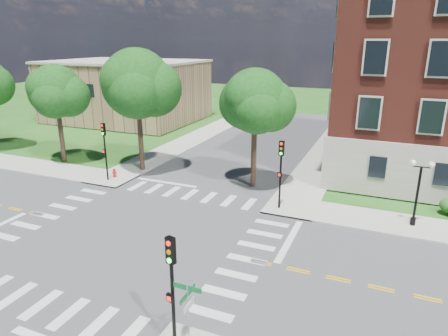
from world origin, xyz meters
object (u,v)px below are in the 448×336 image
at_px(traffic_signal_se, 172,282).
at_px(traffic_signal_nw, 105,144).
at_px(twin_lamp_west, 418,189).
at_px(street_sign_pole, 188,308).
at_px(traffic_signal_ne, 281,166).
at_px(fire_hydrant, 114,173).

height_order(traffic_signal_se, traffic_signal_nw, same).
height_order(twin_lamp_west, street_sign_pole, twin_lamp_west).
bearing_deg(traffic_signal_ne, street_sign_pole, -87.53).
bearing_deg(fire_hydrant, traffic_signal_ne, -3.59).
bearing_deg(traffic_signal_ne, twin_lamp_west, 4.74).
xyz_separation_m(street_sign_pole, fire_hydrant, (-15.29, 15.53, -1.84)).
relative_size(traffic_signal_se, traffic_signal_ne, 1.00).
xyz_separation_m(traffic_signal_se, traffic_signal_ne, (0.01, 14.58, 0.00)).
distance_m(traffic_signal_nw, fire_hydrant, 2.84).
distance_m(traffic_signal_se, street_sign_pole, 1.09).
relative_size(traffic_signal_se, traffic_signal_nw, 1.00).
xyz_separation_m(traffic_signal_se, street_sign_pole, (0.64, -0.03, -0.88)).
xyz_separation_m(traffic_signal_se, fire_hydrant, (-14.65, 15.50, -2.72)).
bearing_deg(traffic_signal_se, twin_lamp_west, 60.84).
bearing_deg(twin_lamp_west, traffic_signal_nw, -178.52).
bearing_deg(street_sign_pole, traffic_signal_nw, 136.24).
xyz_separation_m(traffic_signal_ne, fire_hydrant, (-14.66, 0.92, -2.72)).
bearing_deg(traffic_signal_se, traffic_signal_ne, 89.95).
distance_m(traffic_signal_nw, street_sign_pole, 21.30).
distance_m(traffic_signal_ne, traffic_signal_nw, 14.74).
height_order(traffic_signal_ne, fire_hydrant, traffic_signal_ne).
bearing_deg(traffic_signal_nw, traffic_signal_ne, -0.40).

